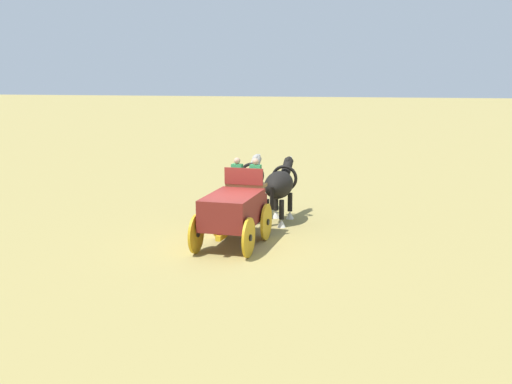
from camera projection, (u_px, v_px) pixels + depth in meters
ground_plane at (233, 246)px, 20.23m from camera, size 220.00×220.00×0.00m
show_wagon at (234, 209)px, 20.18m from camera, size 5.58×2.07×2.63m
draft_horse_near at (246, 183)px, 23.56m from camera, size 3.19×1.17×2.27m
draft_horse_off at (280, 185)px, 23.22m from camera, size 2.99×1.18×2.23m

